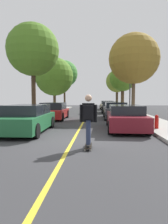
% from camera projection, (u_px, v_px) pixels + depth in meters
% --- Properties ---
extents(ground, '(80.00, 80.00, 0.00)m').
position_uv_depth(ground, '(73.00, 140.00, 8.10)').
color(ground, '#353538').
extents(center_line, '(0.12, 39.20, 0.01)m').
position_uv_depth(center_line, '(81.00, 126.00, 12.09)').
color(center_line, gold).
rests_on(center_line, ground).
extents(parked_car_left_nearest, '(2.02, 4.46, 1.35)m').
position_uv_depth(parked_car_left_nearest, '(27.00, 119.00, 9.88)').
color(parked_car_left_nearest, '#1E5B33').
rests_on(parked_car_left_nearest, ground).
extents(parked_car_left_near, '(2.01, 4.09, 1.33)m').
position_uv_depth(parked_car_left_near, '(54.00, 111.00, 15.93)').
color(parked_car_left_near, maroon).
rests_on(parked_car_left_near, ground).
extents(parked_car_right_nearest, '(2.06, 4.62, 1.30)m').
position_uv_depth(parked_car_right_nearest, '(125.00, 117.00, 10.73)').
color(parked_car_right_nearest, maroon).
rests_on(parked_car_right_nearest, ground).
extents(parked_car_right_near, '(1.91, 4.62, 1.34)m').
position_uv_depth(parked_car_right_near, '(115.00, 110.00, 16.57)').
color(parked_car_right_near, '#38383D').
rests_on(parked_car_right_near, ground).
extents(parked_car_right_far, '(2.02, 4.12, 1.30)m').
position_uv_depth(parked_car_right_far, '(110.00, 107.00, 23.14)').
color(parked_car_right_far, black).
rests_on(parked_car_right_far, ground).
extents(parked_car_right_farthest, '(2.12, 4.49, 1.29)m').
position_uv_depth(parked_car_right_farthest, '(107.00, 105.00, 29.94)').
color(parked_car_right_farthest, '#BCAD89').
rests_on(parked_car_right_farthest, ground).
extents(street_tree_left_nearest, '(4.13, 4.13, 7.42)m').
position_uv_depth(street_tree_left_nearest, '(33.00, 50.00, 15.89)').
color(street_tree_left_nearest, '#3D2D1E').
rests_on(street_tree_left_nearest, sidewalk_left).
extents(street_tree_left_near, '(4.54, 4.54, 6.37)m').
position_uv_depth(street_tree_left_near, '(54.00, 77.00, 23.94)').
color(street_tree_left_near, '#4C3823').
rests_on(street_tree_left_near, sidewalk_left).
extents(street_tree_left_far, '(4.13, 4.13, 7.42)m').
position_uv_depth(street_tree_left_far, '(64.00, 74.00, 31.42)').
color(street_tree_left_far, '#3D2D1E').
rests_on(street_tree_left_far, sidewalk_left).
extents(street_tree_right_nearest, '(4.34, 4.34, 7.11)m').
position_uv_depth(street_tree_right_nearest, '(134.00, 59.00, 17.34)').
color(street_tree_right_nearest, brown).
rests_on(street_tree_right_nearest, sidewalk_right).
extents(street_tree_right_near, '(3.23, 3.23, 5.62)m').
position_uv_depth(street_tree_right_near, '(123.00, 78.00, 24.74)').
color(street_tree_right_near, '#4C3823').
rests_on(street_tree_right_near, sidewalk_right).
extents(street_tree_right_far, '(3.49, 3.49, 5.95)m').
position_uv_depth(street_tree_right_far, '(117.00, 81.00, 31.56)').
color(street_tree_right_far, '#3D2D1E').
rests_on(street_tree_right_far, sidewalk_right).
extents(fire_hydrant, '(0.20, 0.20, 0.70)m').
position_uv_depth(fire_hydrant, '(157.00, 122.00, 10.18)').
color(fire_hydrant, '#B2140F').
rests_on(fire_hydrant, sidewalk_right).
extents(streetlamp, '(0.36, 0.24, 5.48)m').
position_uv_depth(streetlamp, '(130.00, 82.00, 19.83)').
color(streetlamp, '#38383D').
rests_on(streetlamp, sidewalk_right).
extents(skateboard, '(0.22, 0.84, 0.10)m').
position_uv_depth(skateboard, '(88.00, 146.00, 6.70)').
color(skateboard, black).
rests_on(skateboard, ground).
extents(skateboarder, '(0.58, 0.70, 1.69)m').
position_uv_depth(skateboarder, '(88.00, 117.00, 6.60)').
color(skateboarder, black).
rests_on(skateboarder, skateboard).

